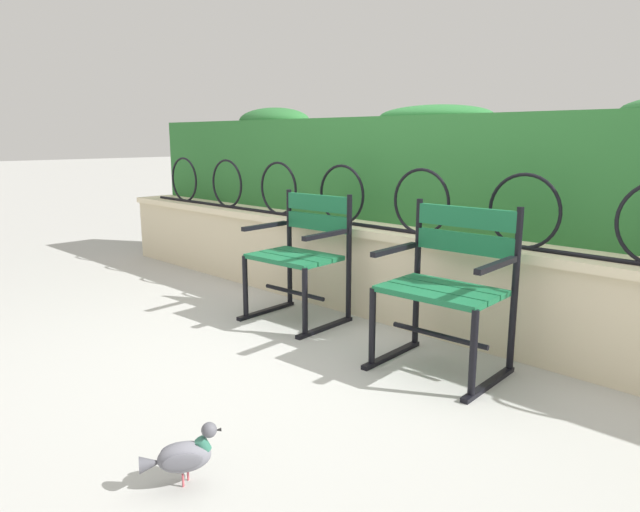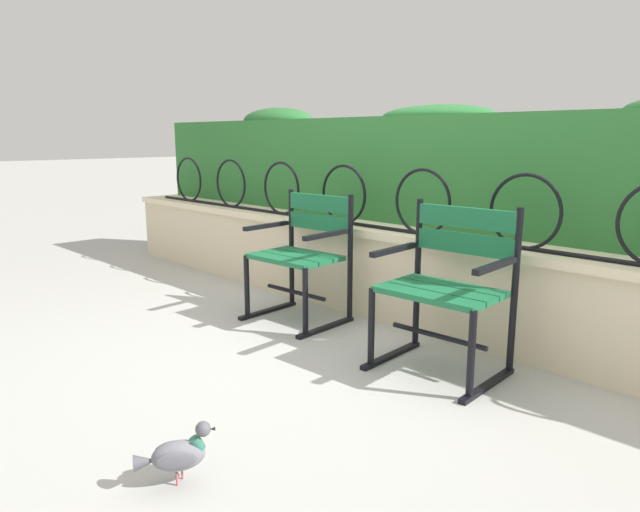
{
  "view_description": "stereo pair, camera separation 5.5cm",
  "coord_description": "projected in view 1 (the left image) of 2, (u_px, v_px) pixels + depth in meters",
  "views": [
    {
      "loc": [
        2.27,
        -2.17,
        1.22
      ],
      "look_at": [
        0.0,
        0.14,
        0.55
      ],
      "focal_mm": 32.35,
      "sensor_mm": 36.0,
      "label": 1
    },
    {
      "loc": [
        2.31,
        -2.13,
        1.22
      ],
      "look_at": [
        0.0,
        0.14,
        0.55
      ],
      "focal_mm": 32.35,
      "sensor_mm": 36.0,
      "label": 2
    }
  ],
  "objects": [
    {
      "name": "park_chair_left",
      "position": [
        302.0,
        252.0,
        3.87
      ],
      "size": [
        0.62,
        0.55,
        0.85
      ],
      "color": "#19663D",
      "rests_on": "ground"
    },
    {
      "name": "iron_arch_fence",
      "position": [
        380.0,
        201.0,
        3.83
      ],
      "size": [
        5.87,
        0.02,
        0.42
      ],
      "color": "black",
      "rests_on": "stone_wall"
    },
    {
      "name": "pigeon_near_chairs",
      "position": [
        183.0,
        455.0,
        2.05
      ],
      "size": [
        0.19,
        0.27,
        0.22
      ],
      "color": "slate",
      "rests_on": "ground"
    },
    {
      "name": "stone_wall",
      "position": [
        400.0,
        274.0,
        3.9
      ],
      "size": [
        6.39,
        0.41,
        0.61
      ],
      "color": "beige",
      "rests_on": "ground"
    },
    {
      "name": "ground_plane",
      "position": [
        304.0,
        353.0,
        3.33
      ],
      "size": [
        60.0,
        60.0,
        0.0
      ],
      "primitive_type": "plane",
      "color": "#ADADA8"
    },
    {
      "name": "park_chair_right",
      "position": [
        448.0,
        283.0,
        3.03
      ],
      "size": [
        0.65,
        0.55,
        0.88
      ],
      "color": "#19663D",
      "rests_on": "ground"
    },
    {
      "name": "hedge_row",
      "position": [
        443.0,
        165.0,
        4.06
      ],
      "size": [
        6.27,
        0.56,
        0.87
      ],
      "color": "#2D7033",
      "rests_on": "stone_wall"
    }
  ]
}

